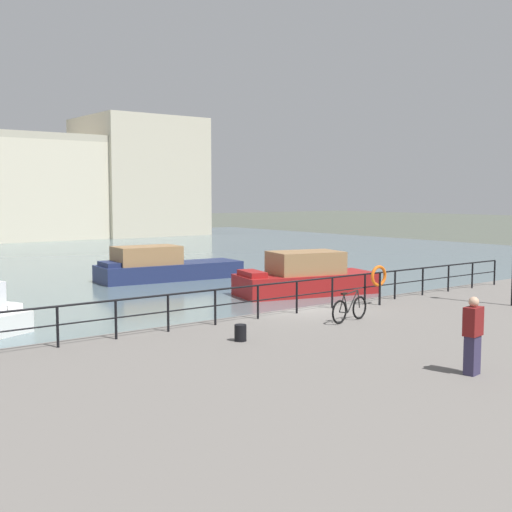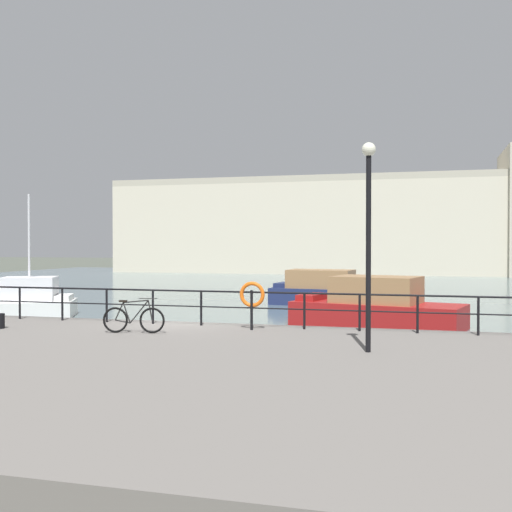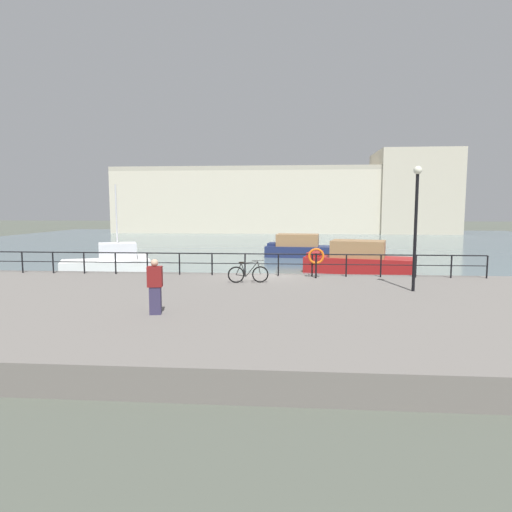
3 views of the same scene
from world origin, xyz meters
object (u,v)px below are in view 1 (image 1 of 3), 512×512
moored_white_yacht (305,277)px  standing_person (473,335)px  mooring_bollard (240,333)px  life_ring_stand (379,277)px  moored_red_daysailer (163,267)px  parked_bicycle (350,309)px

moored_white_yacht → standing_person: 16.77m
mooring_bollard → life_ring_stand: (7.25, 1.71, 0.75)m
mooring_bollard → life_ring_stand: bearing=13.3°
mooring_bollard → standing_person: (1.99, -5.68, 0.64)m
moored_white_yacht → standing_person: standing_person is taller
moored_red_daysailer → standing_person: 23.78m
life_ring_stand → standing_person: (-5.26, -7.40, -0.11)m
parked_bicycle → mooring_bollard: 4.25m
moored_red_daysailer → parked_bicycle: (-3.34, -17.24, 0.42)m
moored_red_daysailer → life_ring_stand: life_ring_stand is taller
moored_red_daysailer → moored_white_yacht: bearing=113.1°
parked_bicycle → mooring_bollard: size_ratio=3.99×
life_ring_stand → standing_person: standing_person is taller
mooring_bollard → life_ring_stand: 7.49m
moored_red_daysailer → mooring_bollard: size_ratio=18.34×
moored_white_yacht → moored_red_daysailer: 8.93m
moored_red_daysailer → parked_bicycle: moored_red_daysailer is taller
life_ring_stand → mooring_bollard: bearing=-166.7°
moored_white_yacht → mooring_bollard: size_ratio=15.67×
parked_bicycle → life_ring_stand: bearing=17.8°
standing_person → moored_white_yacht: bearing=141.8°
moored_red_daysailer → mooring_bollard: 19.00m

